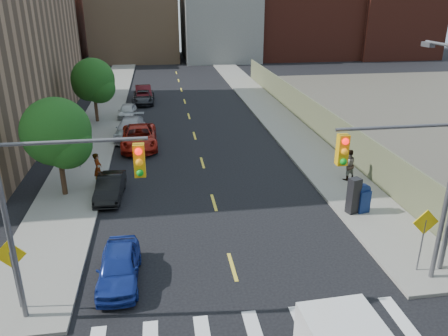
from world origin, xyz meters
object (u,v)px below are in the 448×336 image
object	(u,v)px
parked_car_blue	(119,267)
parked_car_red	(139,137)
parked_car_maroon	(144,93)
mailbox	(363,198)
parked_car_black	(110,187)
parked_car_silver	(130,129)
parked_car_white	(127,111)
pedestrian_east	(348,165)
pedestrian_west	(98,168)
payphone	(354,196)
parked_car_grey	(143,97)

from	to	relation	value
parked_car_blue	parked_car_red	bearing A→B (deg)	89.90
parked_car_maroon	mailbox	world-z (taller)	mailbox
parked_car_black	parked_car_silver	world-z (taller)	parked_car_silver
parked_car_white	parked_car_black	bearing A→B (deg)	-85.97
parked_car_red	pedestrian_east	bearing A→B (deg)	-35.44
parked_car_maroon	pedestrian_west	size ratio (longest dim) A/B	2.46
payphone	pedestrian_east	distance (m)	4.31
parked_car_blue	pedestrian_east	size ratio (longest dim) A/B	2.08
parked_car_silver	parked_car_red	bearing A→B (deg)	-68.40
parked_car_white	parked_car_silver	bearing A→B (deg)	-80.70
parked_car_blue	parked_car_maroon	world-z (taller)	parked_car_maroon
parked_car_grey	payphone	world-z (taller)	payphone
parked_car_blue	mailbox	world-z (taller)	mailbox
parked_car_white	pedestrian_east	xyz separation A→B (m)	(13.66, -16.72, 0.46)
pedestrian_west	payphone	bearing A→B (deg)	-109.79
parked_car_silver	payphone	xyz separation A→B (m)	(11.64, -14.74, 0.35)
parked_car_blue	parked_car_silver	bearing A→B (deg)	92.33
parked_car_grey	payphone	xyz separation A→B (m)	(10.89, -26.20, 0.44)
parked_car_black	parked_car_grey	world-z (taller)	parked_car_grey
parked_car_blue	parked_car_maroon	xyz separation A→B (m)	(0.28, 31.52, 0.09)
parked_car_white	parked_car_maroon	xyz separation A→B (m)	(1.30, 6.90, 0.13)
parked_car_silver	parked_car_grey	size ratio (longest dim) A/B	1.09
parked_car_blue	pedestrian_west	xyz separation A→B (m)	(-1.82, 9.48, 0.42)
parked_car_white	pedestrian_east	size ratio (longest dim) A/B	1.94
mailbox	payphone	bearing A→B (deg)	170.88
parked_car_silver	pedestrian_west	bearing A→B (deg)	-93.87
parked_car_black	parked_car_grey	xyz separation A→B (m)	(1.30, 22.31, 0.02)
parked_car_black	parked_car_maroon	distance (m)	23.82
parked_car_blue	pedestrian_west	world-z (taller)	pedestrian_west
pedestrian_east	pedestrian_west	bearing A→B (deg)	-17.14
parked_car_grey	mailbox	bearing A→B (deg)	-65.46
payphone	parked_car_white	bearing A→B (deg)	102.75
parked_car_silver	mailbox	bearing A→B (deg)	-45.79
parked_car_black	pedestrian_east	xyz separation A→B (m)	(13.66, 0.17, 0.46)
parked_car_maroon	mailbox	distance (m)	29.92
payphone	pedestrian_west	world-z (taller)	same
parked_car_black	parked_car_white	distance (m)	16.88
parked_car_red	mailbox	distance (m)	16.78
payphone	pedestrian_west	size ratio (longest dim) A/B	1.00
parked_car_black	parked_car_red	world-z (taller)	parked_car_red
pedestrian_west	pedestrian_east	size ratio (longest dim) A/B	1.00
parked_car_blue	parked_car_white	xyz separation A→B (m)	(-1.02, 24.62, -0.04)
parked_car_red	parked_car_white	bearing A→B (deg)	97.03
mailbox	parked_car_maroon	bearing A→B (deg)	100.33
parked_car_black	parked_car_red	distance (m)	8.52
parked_car_maroon	parked_car_blue	bearing A→B (deg)	-94.63
parked_car_silver	parked_car_grey	world-z (taller)	parked_car_silver
parked_car_blue	parked_car_maroon	bearing A→B (deg)	90.38
pedestrian_east	parked_car_red	bearing A→B (deg)	-44.64
parked_car_red	parked_car_maroon	bearing A→B (deg)	88.30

